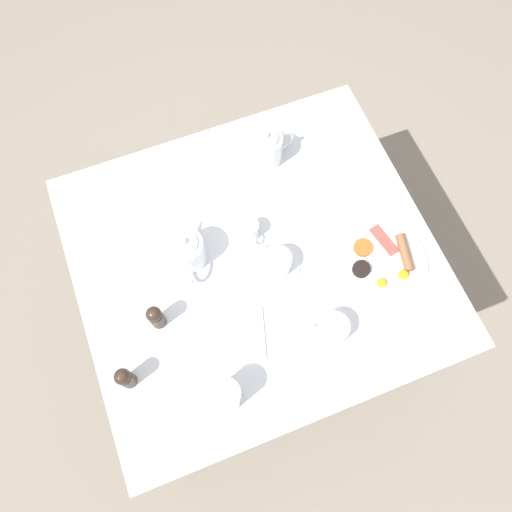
{
  "coord_description": "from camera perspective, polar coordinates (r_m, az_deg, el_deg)",
  "views": [
    {
      "loc": [
        0.49,
        -0.19,
        2.09
      ],
      "look_at": [
        0.0,
        0.0,
        0.77
      ],
      "focal_mm": 35.0,
      "sensor_mm": 36.0,
      "label": 1
    }
  ],
  "objects": [
    {
      "name": "knife_by_plate",
      "position": [
        1.58,
        -11.04,
        8.06
      ],
      "size": [
        0.02,
        0.21,
        0.0
      ],
      "rotation": [
        0.0,
        0.0,
        6.23
      ],
      "color": "silver",
      "rests_on": "table"
    },
    {
      "name": "spoon_for_tea",
      "position": [
        1.55,
        -17.1,
        3.2
      ],
      "size": [
        0.11,
        0.13,
        0.0
      ],
      "rotation": [
        0.0,
        0.0,
        5.57
      ],
      "color": "silver",
      "rests_on": "table"
    },
    {
      "name": "creamer_jug",
      "position": [
        1.45,
        -0.69,
        2.98
      ],
      "size": [
        0.08,
        0.05,
        0.06
      ],
      "color": "white",
      "rests_on": "table"
    },
    {
      "name": "teacup_with_saucer_left",
      "position": [
        1.41,
        2.32,
        -0.78
      ],
      "size": [
        0.14,
        0.14,
        0.06
      ],
      "color": "white",
      "rests_on": "table"
    },
    {
      "name": "ground_plane",
      "position": [
        2.16,
        0.0,
        -7.49
      ],
      "size": [
        8.0,
        8.0,
        0.0
      ],
      "primitive_type": "plane",
      "color": "gray"
    },
    {
      "name": "water_glass_tall",
      "position": [
        1.3,
        -3.4,
        -15.63
      ],
      "size": [
        0.08,
        0.08,
        0.11
      ],
      "color": "white",
      "rests_on": "table"
    },
    {
      "name": "napkin_folded",
      "position": [
        1.38,
        -1.7,
        -8.97
      ],
      "size": [
        0.18,
        0.16,
        0.01
      ],
      "rotation": [
        0.0,
        0.0,
        2.85
      ],
      "color": "white",
      "rests_on": "table"
    },
    {
      "name": "teapot_near",
      "position": [
        1.55,
        1.17,
        12.25
      ],
      "size": [
        0.1,
        0.19,
        0.13
      ],
      "rotation": [
        0.0,
        0.0,
        4.84
      ],
      "color": "white",
      "rests_on": "table"
    },
    {
      "name": "teacup_with_saucer_right",
      "position": [
        1.37,
        8.69,
        -8.3
      ],
      "size": [
        0.14,
        0.14,
        0.06
      ],
      "color": "white",
      "rests_on": "table"
    },
    {
      "name": "teapot_far",
      "position": [
        1.41,
        -7.92,
        0.52
      ],
      "size": [
        0.19,
        0.1,
        0.13
      ],
      "rotation": [
        0.0,
        0.0,
        2.95
      ],
      "color": "white",
      "rests_on": "table"
    },
    {
      "name": "pepper_grinder",
      "position": [
        1.36,
        -11.39,
        -6.85
      ],
      "size": [
        0.04,
        0.04,
        0.1
      ],
      "color": "#38281E",
      "rests_on": "table"
    },
    {
      "name": "table",
      "position": [
        1.51,
        0.0,
        -1.31
      ],
      "size": [
        0.95,
        1.03,
        0.75
      ],
      "color": "silver",
      "rests_on": "ground_plane"
    },
    {
      "name": "fork_by_plate",
      "position": [
        1.67,
        8.47,
        14.03
      ],
      "size": [
        0.17,
        0.08,
        0.0
      ],
      "rotation": [
        0.0,
        0.0,
        4.32
      ],
      "color": "silver",
      "rests_on": "table"
    },
    {
      "name": "salt_grinder",
      "position": [
        1.35,
        -14.73,
        -13.36
      ],
      "size": [
        0.04,
        0.04,
        0.1
      ],
      "color": "#38281E",
      "rests_on": "table"
    },
    {
      "name": "breakfast_plate",
      "position": [
        1.47,
        14.31,
        -0.75
      ],
      "size": [
        0.26,
        0.26,
        0.04
      ],
      "color": "white",
      "rests_on": "table"
    }
  ]
}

